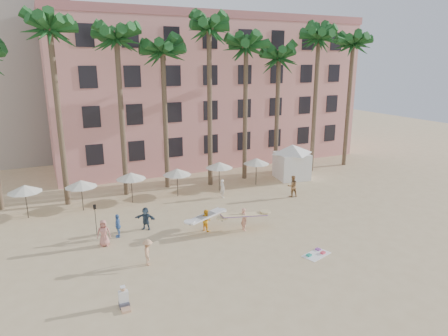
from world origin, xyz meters
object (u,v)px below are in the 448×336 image
cabana (292,158)px  carrier_yellow (244,217)px  carrier_white (206,219)px  pink_hotel (203,92)px

cabana → carrier_yellow: (-10.47, -9.49, -1.11)m
cabana → carrier_white: size_ratio=1.67×
carrier_yellow → pink_hotel: bearing=74.8°
cabana → carrier_yellow: cabana is taller
cabana → carrier_white: 15.47m
pink_hotel → cabana: pink_hotel is taller
carrier_white → cabana: bearing=33.0°
carrier_yellow → carrier_white: 2.68m
pink_hotel → carrier_white: bearing=-111.8°
pink_hotel → carrier_yellow: (-6.12, -22.50, -7.04)m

